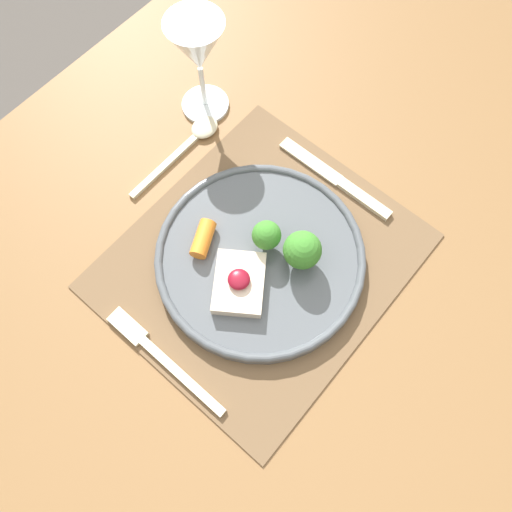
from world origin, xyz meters
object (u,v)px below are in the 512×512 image
(dinner_plate, at_px, (257,258))
(spoon, at_px, (193,139))
(wine_glass_near, at_px, (198,51))
(fork, at_px, (158,354))
(knife, at_px, (342,183))

(dinner_plate, relative_size, spoon, 1.60)
(wine_glass_near, bearing_deg, dinner_plate, -122.45)
(fork, height_order, knife, knife)
(dinner_plate, relative_size, fork, 1.47)
(dinner_plate, xyz_separation_m, spoon, (0.09, 0.21, -0.01))
(fork, relative_size, wine_glass_near, 1.20)
(fork, relative_size, spoon, 1.09)
(dinner_plate, bearing_deg, spoon, 66.57)
(spoon, height_order, wine_glass_near, wine_glass_near)
(dinner_plate, bearing_deg, knife, -4.76)
(dinner_plate, distance_m, wine_glass_near, 0.31)
(knife, bearing_deg, dinner_plate, 177.86)
(knife, relative_size, wine_glass_near, 1.20)
(fork, xyz_separation_m, wine_glass_near, (0.34, 0.23, 0.11))
(fork, xyz_separation_m, spoon, (0.28, 0.20, -0.00))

